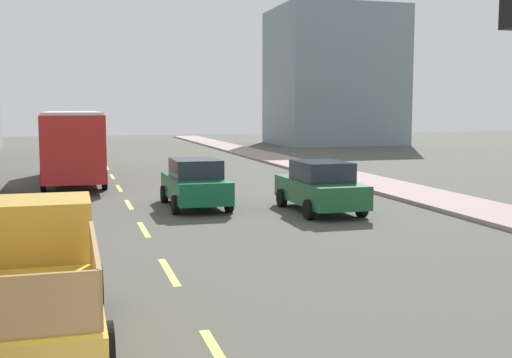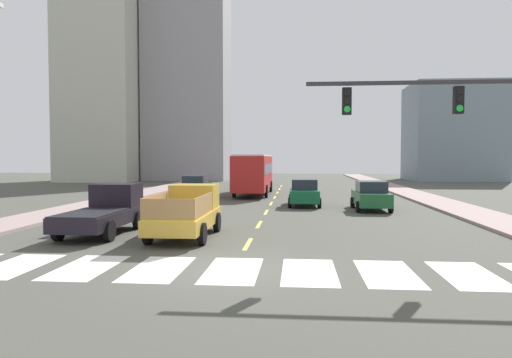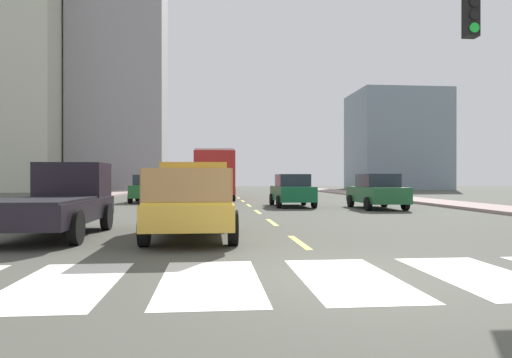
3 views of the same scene
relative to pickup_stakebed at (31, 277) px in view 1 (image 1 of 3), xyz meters
The scene contains 13 objects.
sidewalk_right 18.58m from the pickup_stakebed, 41.83° to the left, with size 2.81×110.00×0.15m, color gray.
lane_dash_1 4.34m from the pickup_stakebed, 52.84° to the left, with size 0.16×2.40×0.01m, color #D5D253.
lane_dash_2 8.81m from the pickup_stakebed, 73.01° to the left, with size 0.16×2.40×0.01m, color #D5D253.
lane_dash_3 13.65m from the pickup_stakebed, 79.17° to the left, with size 0.16×2.40×0.01m, color #D5D253.
lane_dash_4 18.58m from the pickup_stakebed, 82.07° to the left, with size 0.16×2.40×0.01m, color #D5D253.
lane_dash_5 23.54m from the pickup_stakebed, 83.75° to the left, with size 0.16×2.40×0.01m, color #D5D253.
lane_dash_6 28.51m from the pickup_stakebed, 84.84° to the left, with size 0.16×2.40×0.01m, color #D5D253.
lane_dash_7 33.49m from the pickup_stakebed, 85.61° to the left, with size 0.16×2.40×0.01m, color #D5D253.
pickup_stakebed is the anchor object (origin of this frame).
city_bus 21.10m from the pickup_stakebed, 88.15° to the left, with size 2.72×10.80×3.32m.
sedan_far 13.18m from the pickup_stakebed, 49.08° to the left, with size 2.02×4.40×1.72m.
sedan_near_left 13.00m from the pickup_stakebed, 68.51° to the left, with size 2.02×4.40×1.72m.
block_mid_right 55.06m from the pickup_stakebed, 62.50° to the left, with size 11.52×10.11×13.01m, color gray.
Camera 1 is at (-1.90, -4.44, 3.48)m, focal length 45.12 mm.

